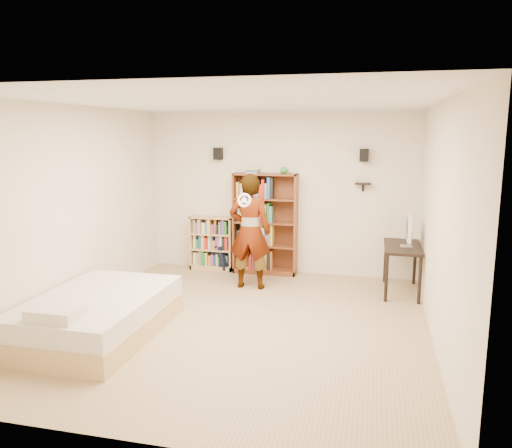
{
  "coord_description": "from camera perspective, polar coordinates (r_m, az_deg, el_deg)",
  "views": [
    {
      "loc": [
        1.53,
        -5.66,
        2.35
      ],
      "look_at": [
        0.03,
        0.6,
        1.17
      ],
      "focal_mm": 35.0,
      "sensor_mm": 36.0,
      "label": 1
    }
  ],
  "objects": [
    {
      "name": "ground",
      "position": [
        6.31,
        -1.6,
        -11.42
      ],
      "size": [
        4.5,
        5.0,
        0.01
      ],
      "primitive_type": "cube",
      "color": "tan",
      "rests_on": "ground"
    },
    {
      "name": "room_shell",
      "position": [
        5.89,
        -1.68,
        4.69
      ],
      "size": [
        4.52,
        5.02,
        2.71
      ],
      "color": "beige",
      "rests_on": "ground"
    },
    {
      "name": "crown_molding",
      "position": [
        5.87,
        -1.73,
        13.55
      ],
      "size": [
        4.5,
        5.0,
        0.06
      ],
      "color": "silver",
      "rests_on": "room_shell"
    },
    {
      "name": "speaker_left",
      "position": [
        8.47,
        -4.36,
        8.02
      ],
      "size": [
        0.14,
        0.12,
        0.2
      ],
      "primitive_type": "cube",
      "color": "black",
      "rests_on": "room_shell"
    },
    {
      "name": "speaker_right",
      "position": [
        8.07,
        12.25,
        7.7
      ],
      "size": [
        0.14,
        0.12,
        0.2
      ],
      "primitive_type": "cube",
      "color": "black",
      "rests_on": "room_shell"
    },
    {
      "name": "wall_shelf",
      "position": [
        8.11,
        12.13,
        4.53
      ],
      "size": [
        0.25,
        0.16,
        0.02
      ],
      "primitive_type": "cube",
      "color": "black",
      "rests_on": "room_shell"
    },
    {
      "name": "tall_bookshelf",
      "position": [
        8.33,
        1.05,
        -0.0
      ],
      "size": [
        1.06,
        0.31,
        1.69
      ],
      "primitive_type": null,
      "color": "brown",
      "rests_on": "ground"
    },
    {
      "name": "low_bookshelf",
      "position": [
        8.67,
        -5.04,
        -2.18
      ],
      "size": [
        0.74,
        0.28,
        0.93
      ],
      "primitive_type": null,
      "color": "tan",
      "rests_on": "ground"
    },
    {
      "name": "computer_desk",
      "position": [
        7.72,
        16.28,
        -4.96
      ],
      "size": [
        0.52,
        1.05,
        0.71
      ],
      "primitive_type": null,
      "color": "black",
      "rests_on": "ground"
    },
    {
      "name": "imac",
      "position": [
        7.53,
        16.89,
        -0.75
      ],
      "size": [
        0.17,
        0.48,
        0.47
      ],
      "primitive_type": null,
      "rotation": [
        0.0,
        0.0,
        0.16
      ],
      "color": "silver",
      "rests_on": "computer_desk"
    },
    {
      "name": "daybed",
      "position": [
        6.2,
        -17.65,
        -9.37
      ],
      "size": [
        1.33,
        2.04,
        0.6
      ],
      "primitive_type": null,
      "color": "white",
      "rests_on": "ground"
    },
    {
      "name": "person",
      "position": [
        7.53,
        -0.7,
        -0.87
      ],
      "size": [
        0.65,
        0.44,
        1.75
      ],
      "primitive_type": "imported",
      "rotation": [
        0.0,
        0.0,
        3.18
      ],
      "color": "black",
      "rests_on": "ground"
    },
    {
      "name": "wii_wheel",
      "position": [
        7.13,
        -1.35,
        2.73
      ],
      "size": [
        0.21,
        0.08,
        0.21
      ],
      "primitive_type": "torus",
      "rotation": [
        1.36,
        0.0,
        0.0
      ],
      "color": "silver",
      "rests_on": "person"
    },
    {
      "name": "navy_bag",
      "position": [
        8.67,
        -4.16,
        -3.86
      ],
      "size": [
        0.37,
        0.31,
        0.43
      ],
      "primitive_type": null,
      "rotation": [
        0.0,
        0.0,
        -0.39
      ],
      "color": "black",
      "rests_on": "ground"
    }
  ]
}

